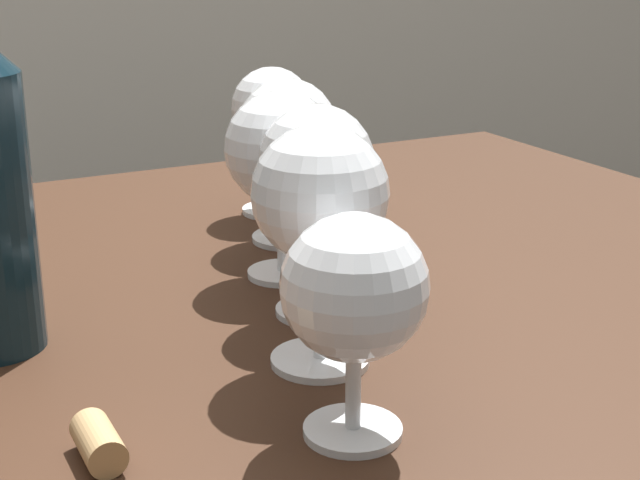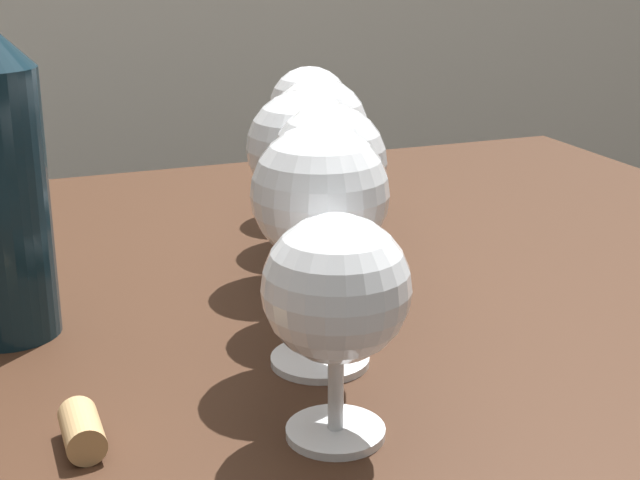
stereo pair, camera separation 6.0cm
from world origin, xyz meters
The scene contains 8 objects.
dining_table centered at (0.00, 0.00, 0.63)m, with size 1.21×0.77×0.73m.
wine_glass_cabernet centered at (0.03, -0.27, 0.82)m, with size 0.08×0.08×0.13m.
wine_glass_amber centered at (0.06, -0.18, 0.85)m, with size 0.09×0.09×0.16m.
wine_glass_merlot centered at (0.09, -0.10, 0.85)m, with size 0.08×0.08×0.16m.
wine_glass_rose centered at (0.10, -0.02, 0.84)m, with size 0.09×0.09×0.15m.
wine_glass_chardonnay centered at (0.15, 0.06, 0.83)m, with size 0.09×0.09×0.15m.
wine_glass_empty centered at (0.17, 0.15, 0.84)m, with size 0.08×0.08×0.15m.
cork centered at (-0.11, -0.23, 0.74)m, with size 0.02×0.02×0.04m, color tan.
Camera 2 is at (-0.15, -0.71, 1.01)m, focal length 53.03 mm.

